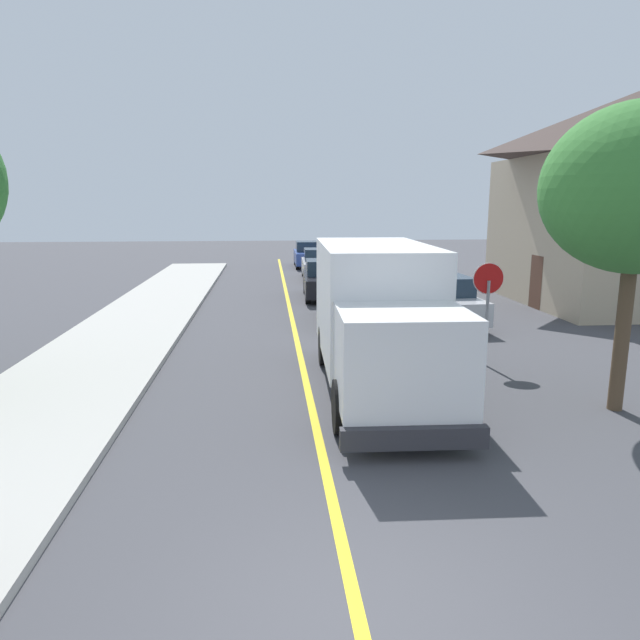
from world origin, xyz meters
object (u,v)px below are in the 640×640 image
parked_car_near (348,301)px  parked_car_mid (325,280)px  parked_van_across (443,301)px  parked_car_furthest (308,255)px  street_tree_far_side (638,190)px  stop_sign (488,294)px  house_across_street (629,196)px  parked_car_far (319,265)px  box_truck (378,311)px

parked_car_near → parked_car_mid: bearing=92.5°
parked_car_mid → parked_van_across: 6.82m
parked_car_furthest → parked_car_near: bearing=-89.8°
parked_car_furthest → street_tree_far_side: bearing=-81.0°
stop_sign → house_across_street: bearing=43.5°
parked_van_across → parked_car_furthest: bearing=100.3°
parked_car_near → house_across_street: house_across_street is taller
parked_car_far → parked_van_across: bearing=-75.2°
parked_car_far → parked_car_furthest: size_ratio=1.01×
parked_car_mid → stop_sign: (3.06, -11.07, 1.06)m
parked_car_furthest → stop_sign: stop_sign is taller
parked_car_mid → house_across_street: size_ratio=0.46×
box_truck → parked_car_furthest: box_truck is taller
parked_car_mid → parked_van_across: (3.55, -5.83, 0.00)m
box_truck → parked_car_far: 19.10m
box_truck → parked_car_furthest: 25.35m
parked_car_mid → parked_car_furthest: (0.20, 12.64, 0.00)m
box_truck → parked_car_mid: (0.07, 12.69, -0.97)m
parked_car_mid → parked_car_furthest: same height
parked_car_near → house_across_street: 12.94m
house_across_street → stop_sign: bearing=-136.5°
parked_van_across → stop_sign: size_ratio=1.69×
parked_car_near → parked_car_furthest: bearing=90.2°
parked_car_near → house_across_street: size_ratio=0.46×
stop_sign → street_tree_far_side: 4.49m
stop_sign → house_across_street: (9.20, 8.73, 2.55)m
parked_car_far → stop_sign: 17.70m
box_truck → parked_car_near: 7.22m
box_truck → stop_sign: bearing=27.3°
box_truck → parked_car_near: box_truck is taller
box_truck → street_tree_far_side: (4.56, -1.82, 2.60)m
parked_car_near → parked_car_mid: size_ratio=1.00×
parked_car_far → stop_sign: stop_sign is taller
stop_sign → parked_car_furthest: bearing=96.9°
parked_car_near → stop_sign: 6.30m
box_truck → house_across_street: house_across_street is taller
parked_car_far → stop_sign: (2.73, -17.45, 1.06)m
parked_car_mid → parked_car_furthest: size_ratio=1.01×
parked_car_mid → street_tree_far_side: bearing=-72.8°
box_truck → parked_car_far: (0.40, 19.07, -0.97)m
parked_car_near → parked_van_across: (3.30, -0.29, 0.00)m
parked_van_across → house_across_street: size_ratio=0.46×
parked_car_mid → parked_van_across: size_ratio=1.00×
parked_car_near → parked_car_far: same height
street_tree_far_side → house_across_street: bearing=57.5°
box_truck → stop_sign: box_truck is taller
parked_van_across → parked_car_mid: bearing=121.4°
parked_van_across → street_tree_far_side: street_tree_far_side is taller
parked_car_near → parked_car_furthest: (-0.05, 18.18, 0.00)m
house_across_street → street_tree_far_side: (-7.76, -12.17, -0.04)m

